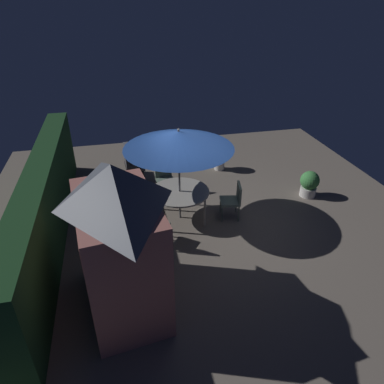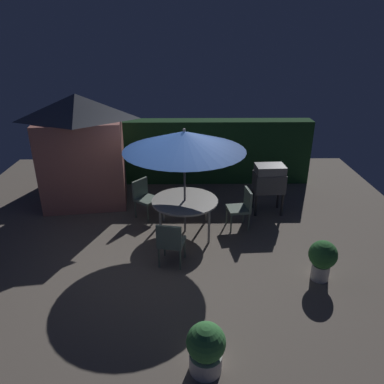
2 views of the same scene
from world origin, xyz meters
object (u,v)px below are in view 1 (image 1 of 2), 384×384
Objects in this scene: chair_far_side at (233,199)px; bbq_grill at (134,157)px; patio_umbrella at (179,140)px; potted_plant_by_shed at (220,156)px; patio_table at (180,193)px; potted_plant_by_grill at (309,183)px; chair_near_shed at (154,226)px; chair_toward_hedge at (165,177)px; garden_shed at (120,241)px.

bbq_grill is at bearing 44.44° from chair_far_side.
chair_far_side is (-0.25, -1.27, -1.53)m from patio_umbrella.
potted_plant_by_shed is (2.66, -0.45, -0.08)m from chair_far_side.
patio_table reaches higher than potted_plant_by_grill.
bbq_grill reaches higher than chair_near_shed.
potted_plant_by_grill is at bearing -85.48° from patio_table.
chair_toward_hedge reaches higher than potted_plant_by_grill.
patio_umbrella is (2.49, -1.45, 0.65)m from garden_shed.
patio_table is 3.63m from potted_plant_by_grill.
chair_toward_hedge is 3.91m from potted_plant_by_grill.
patio_umbrella is at bearing -90.00° from patio_table.
chair_far_side is 2.69m from potted_plant_by_shed.
chair_near_shed is (1.53, -0.70, -0.88)m from garden_shed.
patio_umbrella is (0.00, -0.00, 1.35)m from patio_table.
chair_near_shed is at bearing -24.61° from garden_shed.
garden_shed is at bearing 155.39° from chair_near_shed.
garden_shed is 1.11× the size of patio_umbrella.
chair_near_shed is 2.13m from chair_far_side.
garden_shed is at bearing 147.03° from potted_plant_by_shed.
patio_umbrella reaches higher than chair_toward_hedge.
patio_table is at bearing 90.00° from patio_umbrella.
bbq_grill is at bearing 99.02° from potted_plant_by_shed.
patio_umbrella is 2.07× the size of bbq_grill.
potted_plant_by_shed is at bearing 41.71° from potted_plant_by_grill.
chair_toward_hedge is at bearing -134.22° from bbq_grill.
chair_far_side is at bearing -136.22° from chair_toward_hedge.
chair_far_side is at bearing -135.56° from bbq_grill.
chair_far_side reaches higher than potted_plant_by_grill.
chair_near_shed is at bearing 142.00° from patio_table.
chair_far_side and chair_toward_hedge have the same top height.
chair_far_side is (-2.24, -2.19, -0.33)m from bbq_grill.
patio_table is 1.87× the size of potted_plant_by_shed.
chair_toward_hedge is 1.24× the size of potted_plant_by_grill.
garden_shed is 1.90m from chair_near_shed.
garden_shed is 3.64× the size of potted_plant_by_shed.
garden_shed reaches higher than patio_umbrella.
chair_near_shed is 4.16m from potted_plant_by_shed.
chair_toward_hedge reaches higher than potted_plant_by_shed.
bbq_grill is (1.98, 0.92, 0.15)m from patio_table.
patio_table is at bearing -155.10° from bbq_grill.
potted_plant_by_grill is (-2.12, -1.89, -0.06)m from potted_plant_by_shed.
patio_umbrella is at bearing -30.19° from garden_shed.
garden_shed is 3.05× the size of chair_far_side.
chair_near_shed is (-0.95, 0.74, -1.53)m from patio_umbrella.
patio_umbrella is 2.00m from chair_far_side.
garden_shed is at bearing 129.38° from chair_far_side.
potted_plant_by_shed is (2.40, -1.72, -0.26)m from patio_table.
chair_toward_hedge is (1.51, 1.45, 0.00)m from chair_far_side.
patio_umbrella is 3.37m from potted_plant_by_shed.
chair_far_side is at bearing 170.36° from potted_plant_by_shed.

